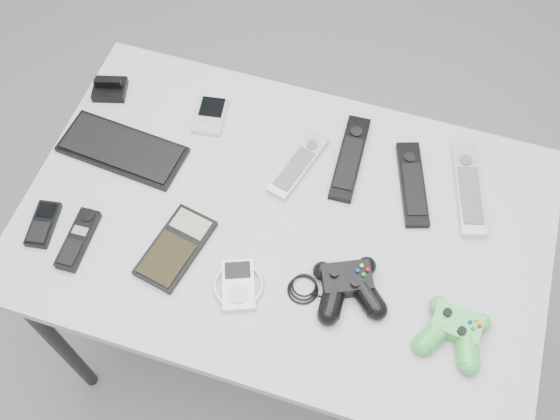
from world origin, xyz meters
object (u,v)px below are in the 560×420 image
(pda, at_px, (210,115))
(remote_black_b, at_px, (412,184))
(calculator, at_px, (176,248))
(remote_black_a, at_px, (350,158))
(controller_black, at_px, (348,286))
(controller_green, at_px, (454,330))
(desk, at_px, (285,234))
(mobile_phone, at_px, (43,224))
(cordless_handset, at_px, (78,239))
(remote_silver_b, at_px, (469,189))
(pda_keyboard, at_px, (122,149))
(remote_silver_a, at_px, (299,164))
(mp3_player, at_px, (238,285))

(pda, xyz_separation_m, remote_black_b, (0.48, -0.04, 0.00))
(pda, xyz_separation_m, calculator, (0.05, -0.34, 0.00))
(remote_black_a, relative_size, controller_black, 0.95)
(remote_black_a, xyz_separation_m, calculator, (-0.29, -0.32, -0.00))
(pda, height_order, controller_green, controller_green)
(desk, xyz_separation_m, remote_black_b, (0.24, 0.16, 0.07))
(desk, bearing_deg, mobile_phone, -160.68)
(mobile_phone, bearing_deg, controller_black, -4.84)
(cordless_handset, distance_m, controller_black, 0.56)
(pda, distance_m, cordless_handset, 0.41)
(controller_green, bearing_deg, remote_black_b, 122.16)
(pda, relative_size, remote_silver_b, 0.46)
(pda_keyboard, distance_m, remote_black_b, 0.65)
(pda, xyz_separation_m, remote_silver_a, (0.23, -0.07, 0.00))
(controller_green, bearing_deg, remote_silver_a, 151.70)
(remote_silver_b, relative_size, controller_green, 1.64)
(remote_silver_a, xyz_separation_m, calculator, (-0.18, -0.27, -0.00))
(desk, xyz_separation_m, pda, (-0.24, 0.21, 0.07))
(mp3_player, relative_size, controller_black, 0.46)
(desk, height_order, controller_black, controller_black)
(mobile_phone, bearing_deg, pda, 48.65)
(remote_silver_a, bearing_deg, pda_keyboard, -153.38)
(pda_keyboard, distance_m, mobile_phone, 0.24)
(remote_silver_b, xyz_separation_m, mobile_phone, (-0.84, -0.35, -0.00))
(remote_silver_a, xyz_separation_m, remote_black_b, (0.25, 0.03, -0.00))
(pda_keyboard, xyz_separation_m, calculator, (0.21, -0.19, 0.00))
(pda, height_order, mobile_phone, mobile_phone)
(cordless_handset, relative_size, controller_black, 0.60)
(calculator, bearing_deg, pda_keyboard, 148.30)
(pda_keyboard, bearing_deg, calculator, -37.98)
(pda_keyboard, distance_m, controller_green, 0.81)
(remote_silver_a, relative_size, remote_black_a, 0.85)
(controller_black, bearing_deg, controller_green, -31.43)
(pda_keyboard, relative_size, controller_black, 1.20)
(pda_keyboard, distance_m, remote_black_a, 0.51)
(calculator, bearing_deg, remote_silver_b, 41.55)
(remote_silver_a, bearing_deg, remote_black_a, 41.59)
(pda_keyboard, xyz_separation_m, remote_silver_b, (0.76, 0.13, 0.00))
(remote_black_b, bearing_deg, mp3_player, -147.83)
(desk, distance_m, cordless_handset, 0.44)
(pda_keyboard, xyz_separation_m, mobile_phone, (-0.08, -0.23, 0.00))
(remote_black_b, relative_size, controller_black, 0.90)
(remote_silver_a, bearing_deg, mp3_player, -80.63)
(desk, height_order, mobile_phone, mobile_phone)
(remote_black_b, relative_size, controller_green, 1.51)
(controller_black, bearing_deg, cordless_handset, 162.01)
(pda_keyboard, height_order, controller_green, controller_green)
(remote_black_b, xyz_separation_m, mp3_player, (-0.28, -0.34, -0.00))
(remote_silver_b, height_order, controller_green, controller_green)
(mobile_phone, xyz_separation_m, controller_black, (0.64, 0.05, 0.01))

